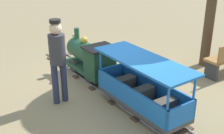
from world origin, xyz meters
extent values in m
plane|color=#8C7A56|center=(0.00, 0.00, 0.00)|extent=(60.00, 60.00, 0.00)
cube|color=gray|center=(-0.22, 0.01, 0.02)|extent=(0.03, 5.70, 0.04)
cube|color=gray|center=(0.22, 0.01, 0.02)|extent=(0.03, 5.70, 0.04)
cube|color=#4C3828|center=(0.00, -1.77, 0.01)|extent=(0.67, 0.14, 0.03)
cube|color=#4C3828|center=(0.00, -1.06, 0.01)|extent=(0.67, 0.14, 0.03)
cube|color=#4C3828|center=(0.00, -0.35, 0.01)|extent=(0.67, 0.14, 0.03)
cube|color=#4C3828|center=(0.00, 0.37, 0.01)|extent=(0.67, 0.14, 0.03)
cube|color=#4C3828|center=(0.00, 1.08, 0.01)|extent=(0.67, 0.14, 0.03)
cube|color=#4C3828|center=(0.00, 1.79, 0.01)|extent=(0.67, 0.14, 0.03)
cube|color=#4C3828|center=(0.00, 2.50, 0.01)|extent=(0.67, 0.14, 0.03)
cube|color=#1E472D|center=(0.00, 0.96, 0.21)|extent=(0.55, 1.40, 0.10)
cylinder|color=#1E472D|center=(0.00, 1.16, 0.56)|extent=(0.44, 0.85, 0.44)
cylinder|color=#B7932D|center=(0.00, 1.59, 0.56)|extent=(0.37, 0.02, 0.37)
cylinder|color=#1E472D|center=(0.00, 1.46, 0.90)|extent=(0.12, 0.12, 0.25)
sphere|color=#B7932D|center=(0.00, 1.11, 0.83)|extent=(0.16, 0.16, 0.16)
cube|color=#1E472D|center=(0.00, 0.49, 0.54)|extent=(0.55, 0.45, 0.55)
cube|color=black|center=(0.00, 0.49, 0.83)|extent=(0.63, 0.53, 0.04)
sphere|color=#F2EAB2|center=(0.00, 1.62, 0.82)|extent=(0.10, 0.10, 0.10)
cylinder|color=#2D2D2D|center=(-0.22, 1.31, 0.20)|extent=(0.05, 0.32, 0.32)
cylinder|color=#2D2D2D|center=(0.22, 1.31, 0.20)|extent=(0.05, 0.32, 0.32)
cylinder|color=#2D2D2D|center=(-0.22, 0.61, 0.20)|extent=(0.05, 0.32, 0.32)
cylinder|color=#2D2D2D|center=(0.22, 0.61, 0.20)|extent=(0.05, 0.32, 0.32)
cube|color=#3F3F3F|center=(0.00, -0.89, 0.18)|extent=(0.63, 1.90, 0.08)
cube|color=blue|center=(-0.30, -0.89, 0.40)|extent=(0.04, 1.90, 0.35)
cube|color=blue|center=(0.30, -0.89, 0.40)|extent=(0.04, 1.90, 0.35)
cube|color=blue|center=(0.00, 0.04, 0.40)|extent=(0.63, 0.04, 0.35)
cube|color=blue|center=(0.00, -1.82, 0.40)|extent=(0.63, 0.04, 0.35)
cylinder|color=blue|center=(-0.29, 0.01, 0.59)|extent=(0.04, 0.04, 0.75)
cylinder|color=blue|center=(0.29, 0.01, 0.59)|extent=(0.04, 0.04, 0.75)
cylinder|color=blue|center=(-0.29, -1.79, 0.59)|extent=(0.04, 0.04, 0.75)
cylinder|color=blue|center=(0.29, -1.79, 0.59)|extent=(0.04, 0.04, 0.75)
cube|color=blue|center=(0.00, -0.89, 0.99)|extent=(0.73, 2.00, 0.04)
cube|color=brown|center=(0.00, -1.42, 0.34)|extent=(0.47, 0.20, 0.24)
cube|color=brown|center=(0.00, -0.89, 0.34)|extent=(0.47, 0.20, 0.24)
cube|color=brown|center=(0.00, -0.36, 0.34)|extent=(0.47, 0.20, 0.24)
cylinder|color=#262626|center=(-0.22, -0.22, 0.16)|extent=(0.04, 0.24, 0.24)
cylinder|color=#262626|center=(0.22, -0.22, 0.16)|extent=(0.04, 0.24, 0.24)
cylinder|color=#262626|center=(-0.22, -1.55, 0.16)|extent=(0.04, 0.24, 0.24)
cylinder|color=#262626|center=(0.22, -1.55, 0.16)|extent=(0.04, 0.24, 0.24)
cylinder|color=#282D47|center=(-1.14, 0.26, 0.40)|extent=(0.12, 0.12, 0.80)
cylinder|color=#282D47|center=(-0.96, 0.26, 0.40)|extent=(0.12, 0.12, 0.80)
cylinder|color=#333338|center=(-1.05, 0.26, 1.08)|extent=(0.30, 0.30, 0.55)
sphere|color=beige|center=(-1.05, 0.26, 1.46)|extent=(0.22, 0.22, 0.22)
cylinder|color=black|center=(-1.05, 0.26, 1.59)|extent=(0.20, 0.20, 0.06)
cube|color=#333333|center=(2.17, -0.74, 0.21)|extent=(0.09, 0.32, 0.42)
cylinder|color=#4C3823|center=(2.73, -0.10, 1.26)|extent=(0.24, 0.24, 2.53)
camera|label=1|loc=(-3.09, -4.37, 2.84)|focal=47.00mm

